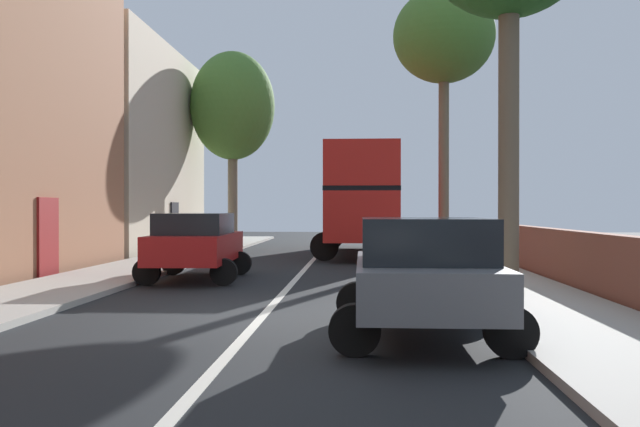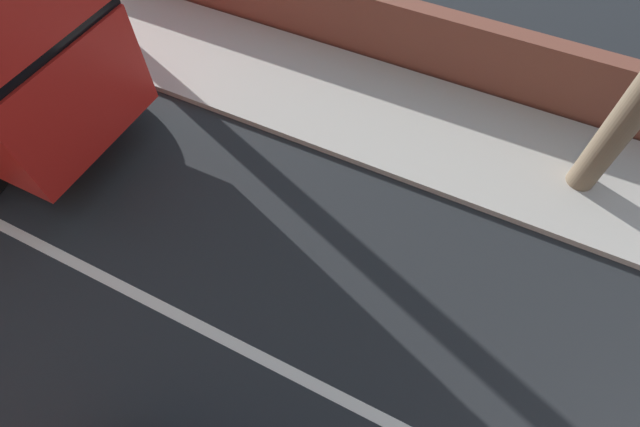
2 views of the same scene
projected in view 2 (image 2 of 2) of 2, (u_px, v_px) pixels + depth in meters
The scene contains 0 objects.
Camera 2 is at (-1.29, 5.37, 6.26)m, focal length 26.18 mm.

